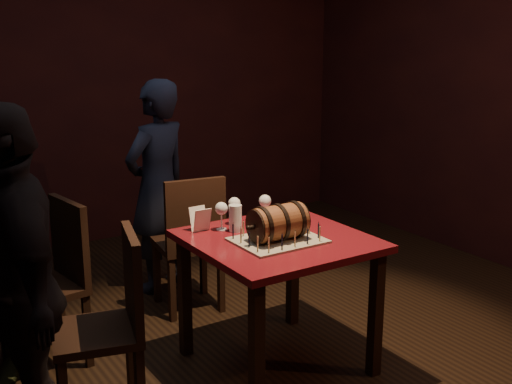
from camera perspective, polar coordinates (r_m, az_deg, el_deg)
room_shell at (r=3.43m, az=-0.90°, el=6.92°), size 5.04×5.04×2.80m
pub_table at (r=3.50m, az=1.94°, el=-5.76°), size 0.90×0.90×0.75m
cake_board at (r=3.40m, az=1.96°, el=-4.32°), size 0.45×0.35×0.01m
barrel_cake at (r=3.37m, az=1.97°, el=-2.73°), size 0.35×0.20×0.20m
birthday_candles at (r=3.38m, az=1.96°, el=-3.57°), size 0.40×0.30×0.09m
wine_glass_left at (r=3.56m, az=-3.09°, el=-1.58°), size 0.07×0.07×0.16m
wine_glass_mid at (r=3.66m, az=-1.93°, el=-1.14°), size 0.07×0.07×0.16m
wine_glass_right at (r=3.71m, az=0.81°, el=-0.90°), size 0.07×0.07×0.16m
pint_of_ale at (r=3.55m, az=-1.85°, el=-2.38°), size 0.07×0.07×0.15m
menu_card at (r=3.57m, az=-4.98°, el=-2.46°), size 0.10×0.05×0.13m
chair_back at (r=4.22m, az=-5.79°, el=-4.00°), size 0.45×0.45×0.93m
chair_left_rear at (r=3.75m, az=-17.45°, el=-6.98°), size 0.45×0.45×0.93m
chair_left_front at (r=3.15m, az=-12.58°, el=-10.79°), size 0.49×0.49×0.93m
person_back at (r=4.58m, az=-8.73°, el=0.45°), size 0.64×0.53×1.51m
person_left_front at (r=2.87m, az=-20.45°, el=-8.14°), size 0.42×0.93×1.57m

